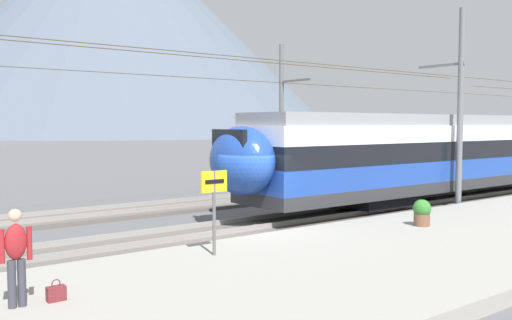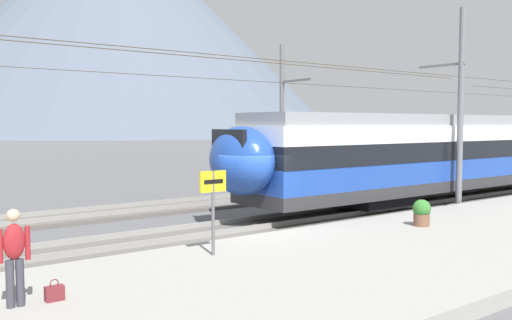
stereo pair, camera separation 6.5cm
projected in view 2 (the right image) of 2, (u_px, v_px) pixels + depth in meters
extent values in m
plane|color=#565659|center=(253.00, 238.00, 16.53)|extent=(400.00, 400.00, 0.00)
cube|color=gray|center=(362.00, 262.00, 13.00)|extent=(120.00, 7.06, 0.34)
cube|color=#5B5651|center=(230.00, 230.00, 17.50)|extent=(120.00, 3.00, 0.12)
cube|color=gray|center=(243.00, 229.00, 16.92)|extent=(120.00, 0.07, 0.16)
cube|color=gray|center=(218.00, 222.00, 18.07)|extent=(120.00, 0.07, 0.16)
cube|color=#5B5651|center=(154.00, 209.00, 21.88)|extent=(120.00, 3.00, 0.12)
cube|color=gray|center=(162.00, 208.00, 21.30)|extent=(120.00, 0.07, 0.16)
cube|color=gray|center=(146.00, 203.00, 22.45)|extent=(120.00, 0.07, 0.16)
cube|color=#2D2D30|center=(497.00, 175.00, 26.90)|extent=(29.74, 2.93, 0.45)
cube|color=#1E429E|center=(497.00, 162.00, 26.86)|extent=(29.74, 2.93, 0.85)
cube|color=black|center=(498.00, 146.00, 26.80)|extent=(29.74, 2.97, 0.75)
cube|color=white|center=(498.00, 132.00, 26.76)|extent=(29.74, 2.93, 0.65)
cube|color=gray|center=(498.00, 121.00, 26.72)|extent=(29.44, 2.73, 0.45)
cube|color=black|center=(370.00, 200.00, 21.43)|extent=(2.80, 2.35, 0.42)
ellipsoid|color=#1E429E|center=(242.00, 161.00, 17.62)|extent=(1.80, 2.70, 2.25)
cube|color=black|center=(229.00, 148.00, 17.30)|extent=(0.16, 1.76, 1.19)
cube|color=black|center=(439.00, 173.00, 33.21)|extent=(2.80, 2.26, 0.42)
ellipsoid|color=#1E6638|center=(368.00, 146.00, 29.26)|extent=(1.80, 2.60, 2.25)
cube|color=black|center=(362.00, 138.00, 28.93)|extent=(0.16, 1.69, 1.19)
cylinder|color=slate|center=(461.00, 110.00, 21.61)|extent=(0.24, 0.24, 8.03)
cube|color=slate|center=(442.00, 65.00, 22.22)|extent=(0.10, 2.13, 0.10)
cylinder|color=#473823|center=(423.00, 73.00, 22.97)|extent=(40.91, 0.02, 0.02)
cylinder|color=slate|center=(282.00, 118.00, 28.27)|extent=(0.24, 0.24, 7.56)
cube|color=slate|center=(295.00, 81.00, 27.31)|extent=(0.10, 2.38, 0.10)
cylinder|color=#473823|center=(309.00, 84.00, 26.49)|extent=(40.91, 0.02, 0.02)
cylinder|color=#59595B|center=(213.00, 213.00, 12.94)|extent=(0.08, 0.08, 2.02)
cube|color=yellow|center=(213.00, 181.00, 12.89)|extent=(0.70, 0.06, 0.50)
cube|color=black|center=(214.00, 182.00, 12.86)|extent=(0.52, 0.01, 0.10)
cylinder|color=#383842|center=(10.00, 284.00, 9.25)|extent=(0.14, 0.14, 0.82)
cylinder|color=#383842|center=(20.00, 282.00, 9.34)|extent=(0.14, 0.14, 0.82)
ellipsoid|color=maroon|center=(14.00, 242.00, 9.25)|extent=(0.36, 0.22, 0.62)
sphere|color=tan|center=(13.00, 215.00, 9.22)|extent=(0.22, 0.22, 0.22)
cylinder|color=maroon|center=(0.00, 246.00, 9.12)|extent=(0.09, 0.09, 0.58)
cylinder|color=maroon|center=(28.00, 243.00, 9.38)|extent=(0.09, 0.09, 0.58)
cube|color=maroon|center=(54.00, 293.00, 9.64)|extent=(0.32, 0.18, 0.26)
torus|color=maroon|center=(54.00, 283.00, 9.63)|extent=(0.16, 0.02, 0.16)
cylinder|color=brown|center=(421.00, 220.00, 16.71)|extent=(0.48, 0.48, 0.38)
sphere|color=#33752D|center=(422.00, 208.00, 16.69)|extent=(0.55, 0.55, 0.55)
sphere|color=red|center=(422.00, 204.00, 16.68)|extent=(0.30, 0.30, 0.30)
cone|color=#515B6B|center=(115.00, 24.00, 183.83)|extent=(149.54, 149.54, 74.57)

